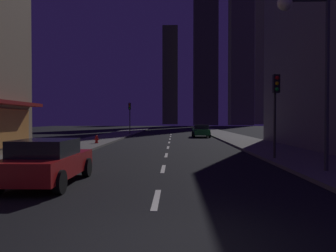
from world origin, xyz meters
TOP-DOWN VIEW (x-y plane):
  - ground_plane at (0.00, 32.00)m, footprint 78.00×136.00m
  - sidewalk_right at (7.00, 32.00)m, footprint 4.00×76.00m
  - sidewalk_left at (-7.00, 32.00)m, footprint 4.00×76.00m
  - lane_marking_center at (0.00, 18.80)m, footprint 0.16×43.80m
  - skyscraper_distant_tall at (-1.40, 138.75)m, footprint 6.67×5.48m
  - skyscraper_distant_mid at (11.98, 115.26)m, footprint 8.83×5.20m
  - skyscraper_distant_short at (24.92, 115.09)m, footprint 8.24×6.91m
  - skyscraper_distant_slender at (39.13, 141.24)m, footprint 6.51×6.23m
  - car_parked_near at (-3.60, 5.08)m, footprint 1.98×4.24m
  - car_parked_far at (3.60, 33.16)m, footprint 1.98×4.24m
  - fire_hydrant_far_left at (-5.90, 21.20)m, footprint 0.42×0.30m
  - traffic_light_near_right at (5.50, 11.03)m, footprint 0.32×0.48m
  - traffic_light_far_left at (-5.50, 38.09)m, footprint 0.32×0.48m
  - street_lamp_right at (5.38, 7.13)m, footprint 1.96×0.56m

SIDE VIEW (x-z plane):
  - ground_plane at x=0.00m, z-range -0.10..0.00m
  - lane_marking_center at x=0.00m, z-range 0.00..0.01m
  - sidewalk_right at x=7.00m, z-range 0.00..0.15m
  - sidewalk_left at x=-7.00m, z-range 0.00..0.15m
  - fire_hydrant_far_left at x=-5.90m, z-range 0.13..0.78m
  - car_parked_near at x=-3.60m, z-range 0.02..1.47m
  - car_parked_far at x=3.60m, z-range 0.02..1.47m
  - traffic_light_near_right at x=5.50m, z-range 1.09..5.29m
  - traffic_light_far_left at x=-5.50m, z-range 1.09..5.29m
  - street_lamp_right at x=5.38m, z-range 1.78..8.36m
  - skyscraper_distant_tall at x=-1.40m, z-range 0.00..43.02m
  - skyscraper_distant_mid at x=11.98m, z-range 0.00..58.24m
  - skyscraper_distant_slender at x=39.13m, z-range 0.00..65.10m
  - skyscraper_distant_short at x=24.92m, z-range 0.00..76.10m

